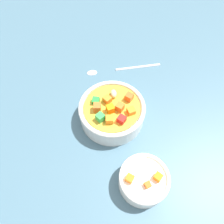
{
  "coord_description": "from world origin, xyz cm",
  "views": [
    {
      "loc": [
        -25.75,
        -9.12,
        46.24
      ],
      "look_at": [
        0.0,
        0.0,
        2.76
      ],
      "focal_mm": 33.64,
      "sensor_mm": 36.0,
      "label": 1
    }
  ],
  "objects": [
    {
      "name": "side_bowl_small",
      "position": [
        -13.25,
        -11.54,
        2.5
      ],
      "size": [
        10.23,
        10.23,
        5.64
      ],
      "color": "white",
      "rests_on": "ground_plane"
    },
    {
      "name": "ground_plane",
      "position": [
        0.0,
        0.0,
        -1.0
      ],
      "size": [
        140.0,
        140.0,
        2.0
      ],
      "primitive_type": "cube",
      "color": "#42667A"
    },
    {
      "name": "soup_bowl_main",
      "position": [
        -0.01,
        -0.01,
        3.0
      ],
      "size": [
        15.98,
        15.98,
        6.98
      ],
      "color": "white",
      "rests_on": "ground_plane"
    },
    {
      "name": "spoon",
      "position": [
        16.63,
        3.29,
        0.38
      ],
      "size": [
        11.93,
        20.12,
        0.77
      ],
      "rotation": [
        0.0,
        0.0,
        2.07
      ],
      "color": "silver",
      "rests_on": "ground_plane"
    }
  ]
}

